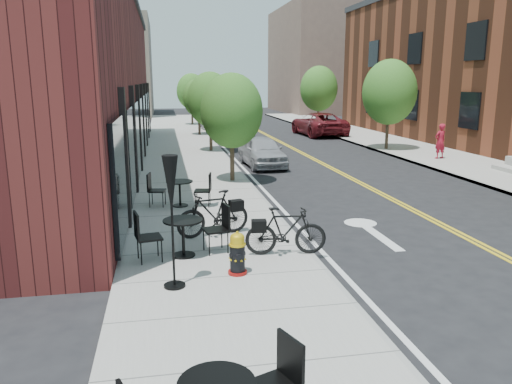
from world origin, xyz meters
TOP-DOWN VIEW (x-y plane):
  - ground at (0.00, 0.00)m, footprint 120.00×120.00m
  - sidewalk_near at (-2.00, 10.00)m, footprint 4.00×70.00m
  - sidewalk_far at (10.00, 10.00)m, footprint 4.00×70.00m
  - building_near at (-6.50, 14.00)m, footprint 5.00×28.00m
  - bg_building_left at (-8.00, 48.00)m, footprint 8.00×14.00m
  - bg_building_right at (16.00, 50.00)m, footprint 10.00×16.00m
  - tree_near_a at (-0.60, 9.00)m, footprint 2.20×2.20m
  - tree_near_b at (-0.60, 17.00)m, footprint 2.30×2.30m
  - tree_near_c at (-0.60, 25.00)m, footprint 2.10×2.10m
  - tree_near_d at (-0.60, 33.00)m, footprint 2.40×2.40m
  - tree_far_b at (8.60, 16.00)m, footprint 2.80×2.80m
  - tree_far_c at (8.60, 28.00)m, footprint 2.80×2.80m
  - fire_hydrant at (-1.74, 0.10)m, footprint 0.47×0.47m
  - bicycle_left at (-1.94, 2.53)m, footprint 1.83×0.95m
  - bicycle_right at (-0.60, 0.96)m, footprint 1.72×0.65m
  - bistro_set_b at (-2.68, 1.25)m, footprint 1.92×0.95m
  - bistro_set_c at (-2.60, 5.50)m, footprint 1.81×0.89m
  - patio_umbrella at (-2.91, -0.30)m, footprint 0.38×0.38m
  - parked_car_a at (1.18, 12.47)m, footprint 1.77×3.95m
  - parked_car_b at (1.39, 21.15)m, footprint 1.85×4.72m
  - parked_car_c at (0.99, 27.30)m, footprint 2.68×5.52m
  - parked_car_far at (7.40, 24.07)m, footprint 2.84×5.68m
  - pedestrian at (9.53, 12.37)m, footprint 0.66×0.52m

SIDE VIEW (x-z plane):
  - ground at x=0.00m, z-range 0.00..0.00m
  - sidewalk_near at x=-2.00m, z-range 0.00..0.12m
  - sidewalk_far at x=10.00m, z-range 0.00..0.12m
  - fire_hydrant at x=-1.74m, z-range 0.10..0.92m
  - bistro_set_c at x=-2.60m, z-range 0.12..1.07m
  - bicycle_right at x=-0.60m, z-range 0.12..1.13m
  - bistro_set_b at x=-2.68m, z-range 0.12..1.13m
  - bicycle_left at x=-1.94m, z-range 0.12..1.18m
  - parked_car_a at x=1.18m, z-range 0.00..1.32m
  - parked_car_b at x=1.39m, z-range 0.00..1.53m
  - parked_car_far at x=7.40m, z-range 0.00..1.54m
  - parked_car_c at x=0.99m, z-range 0.00..1.55m
  - pedestrian at x=9.53m, z-range 0.12..1.73m
  - patio_umbrella at x=-2.91m, z-range 0.63..2.95m
  - tree_near_c at x=-0.60m, z-range 0.69..4.37m
  - tree_near_a at x=-0.60m, z-range 0.70..4.51m
  - tree_near_b at x=-0.60m, z-range 0.72..4.70m
  - tree_near_d at x=-0.60m, z-range 0.73..4.85m
  - tree_far_b at x=8.60m, z-range 0.75..5.37m
  - tree_far_c at x=8.60m, z-range 0.75..5.37m
  - building_near at x=-6.50m, z-range 0.00..7.00m
  - bg_building_left at x=-8.00m, z-range 0.00..10.00m
  - bg_building_right at x=16.00m, z-range 0.00..12.00m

